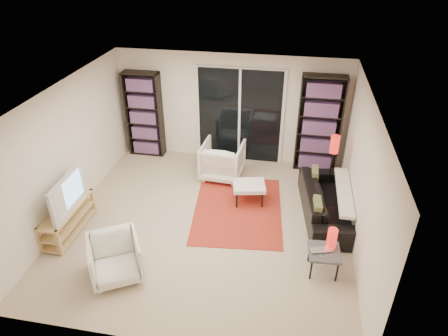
{
  "coord_description": "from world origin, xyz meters",
  "views": [
    {
      "loc": [
        1.32,
        -5.53,
        4.53
      ],
      "look_at": [
        0.25,
        0.3,
        1.0
      ],
      "focal_mm": 32.0,
      "sensor_mm": 36.0,
      "label": 1
    }
  ],
  "objects_px": {
    "armchair_back": "(222,160)",
    "side_table": "(324,253)",
    "bookshelf_left": "(144,115)",
    "floor_lamp": "(334,151)",
    "sofa": "(327,202)",
    "bookshelf_right": "(319,124)",
    "armchair_front": "(115,258)",
    "tv_stand": "(68,219)",
    "ottoman": "(249,186)"
  },
  "relations": [
    {
      "from": "sofa",
      "to": "ottoman",
      "type": "relative_size",
      "value": 2.94
    },
    {
      "from": "tv_stand",
      "to": "ottoman",
      "type": "bearing_deg",
      "value": 25.94
    },
    {
      "from": "bookshelf_left",
      "to": "armchair_back",
      "type": "xyz_separation_m",
      "value": [
        1.92,
        -0.71,
        -0.59
      ]
    },
    {
      "from": "tv_stand",
      "to": "side_table",
      "type": "xyz_separation_m",
      "value": [
        4.31,
        -0.18,
        0.09
      ]
    },
    {
      "from": "armchair_back",
      "to": "side_table",
      "type": "xyz_separation_m",
      "value": [
        2.02,
        -2.45,
        -0.03
      ]
    },
    {
      "from": "bookshelf_right",
      "to": "floor_lamp",
      "type": "xyz_separation_m",
      "value": [
        0.26,
        -0.96,
        -0.1
      ]
    },
    {
      "from": "bookshelf_left",
      "to": "floor_lamp",
      "type": "xyz_separation_m",
      "value": [
        4.11,
        -0.96,
        -0.02
      ]
    },
    {
      "from": "bookshelf_left",
      "to": "bookshelf_right",
      "type": "relative_size",
      "value": 0.93
    },
    {
      "from": "tv_stand",
      "to": "armchair_front",
      "type": "distance_m",
      "value": 1.5
    },
    {
      "from": "armchair_front",
      "to": "sofa",
      "type": "bearing_deg",
      "value": 3.73
    },
    {
      "from": "tv_stand",
      "to": "armchair_back",
      "type": "bearing_deg",
      "value": 44.79
    },
    {
      "from": "sofa",
      "to": "floor_lamp",
      "type": "xyz_separation_m",
      "value": [
        0.07,
        0.77,
        0.66
      ]
    },
    {
      "from": "bookshelf_right",
      "to": "side_table",
      "type": "height_order",
      "value": "bookshelf_right"
    },
    {
      "from": "tv_stand",
      "to": "sofa",
      "type": "bearing_deg",
      "value": 15.96
    },
    {
      "from": "sofa",
      "to": "floor_lamp",
      "type": "distance_m",
      "value": 1.01
    },
    {
      "from": "armchair_back",
      "to": "side_table",
      "type": "bearing_deg",
      "value": 133.47
    },
    {
      "from": "bookshelf_left",
      "to": "ottoman",
      "type": "height_order",
      "value": "bookshelf_left"
    },
    {
      "from": "side_table",
      "to": "armchair_front",
      "type": "bearing_deg",
      "value": -167.92
    },
    {
      "from": "sofa",
      "to": "bookshelf_right",
      "type": "bearing_deg",
      "value": -1.09
    },
    {
      "from": "bookshelf_right",
      "to": "bookshelf_left",
      "type": "bearing_deg",
      "value": 180.0
    },
    {
      "from": "tv_stand",
      "to": "sofa",
      "type": "xyz_separation_m",
      "value": [
        4.4,
        1.26,
        0.03
      ]
    },
    {
      "from": "bookshelf_left",
      "to": "sofa",
      "type": "bearing_deg",
      "value": -23.12
    },
    {
      "from": "ottoman",
      "to": "tv_stand",
      "type": "bearing_deg",
      "value": -154.06
    },
    {
      "from": "armchair_back",
      "to": "floor_lamp",
      "type": "relative_size",
      "value": 0.67
    },
    {
      "from": "armchair_front",
      "to": "floor_lamp",
      "type": "distance_m",
      "value": 4.36
    },
    {
      "from": "bookshelf_left",
      "to": "armchair_front",
      "type": "distance_m",
      "value": 3.97
    },
    {
      "from": "sofa",
      "to": "armchair_front",
      "type": "relative_size",
      "value": 2.7
    },
    {
      "from": "armchair_front",
      "to": "side_table",
      "type": "bearing_deg",
      "value": -17.77
    },
    {
      "from": "armchair_front",
      "to": "bookshelf_left",
      "type": "bearing_deg",
      "value": 73.11
    },
    {
      "from": "armchair_back",
      "to": "armchair_front",
      "type": "xyz_separation_m",
      "value": [
        -1.05,
        -3.11,
        -0.05
      ]
    },
    {
      "from": "armchair_front",
      "to": "armchair_back",
      "type": "bearing_deg",
      "value": 41.58
    },
    {
      "from": "bookshelf_right",
      "to": "sofa",
      "type": "bearing_deg",
      "value": -83.76
    },
    {
      "from": "floor_lamp",
      "to": "tv_stand",
      "type": "bearing_deg",
      "value": -155.63
    },
    {
      "from": "bookshelf_left",
      "to": "bookshelf_right",
      "type": "distance_m",
      "value": 3.85
    },
    {
      "from": "armchair_front",
      "to": "ottoman",
      "type": "xyz_separation_m",
      "value": [
        1.71,
        2.28,
        0.01
      ]
    },
    {
      "from": "armchair_front",
      "to": "side_table",
      "type": "xyz_separation_m",
      "value": [
        3.06,
        0.66,
        0.01
      ]
    },
    {
      "from": "bookshelf_left",
      "to": "tv_stand",
      "type": "xyz_separation_m",
      "value": [
        -0.36,
        -2.98,
        -0.71
      ]
    },
    {
      "from": "armchair_back",
      "to": "tv_stand",
      "type": "bearing_deg",
      "value": 48.84
    },
    {
      "from": "bookshelf_right",
      "to": "armchair_front",
      "type": "distance_m",
      "value": 4.89
    },
    {
      "from": "tv_stand",
      "to": "ottoman",
      "type": "distance_m",
      "value": 3.29
    },
    {
      "from": "bookshelf_left",
      "to": "side_table",
      "type": "xyz_separation_m",
      "value": [
        3.94,
        -3.17,
        -0.62
      ]
    },
    {
      "from": "tv_stand",
      "to": "floor_lamp",
      "type": "xyz_separation_m",
      "value": [
        4.47,
        2.03,
        0.69
      ]
    },
    {
      "from": "bookshelf_left",
      "to": "tv_stand",
      "type": "distance_m",
      "value": 3.09
    },
    {
      "from": "tv_stand",
      "to": "armchair_back",
      "type": "relative_size",
      "value": 1.48
    },
    {
      "from": "ottoman",
      "to": "floor_lamp",
      "type": "distance_m",
      "value": 1.74
    },
    {
      "from": "tv_stand",
      "to": "sofa",
      "type": "relative_size",
      "value": 0.63
    },
    {
      "from": "armchair_front",
      "to": "ottoman",
      "type": "distance_m",
      "value": 2.85
    },
    {
      "from": "bookshelf_left",
      "to": "floor_lamp",
      "type": "relative_size",
      "value": 1.54
    },
    {
      "from": "bookshelf_left",
      "to": "sofa",
      "type": "distance_m",
      "value": 4.44
    },
    {
      "from": "bookshelf_left",
      "to": "tv_stand",
      "type": "height_order",
      "value": "bookshelf_left"
    }
  ]
}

